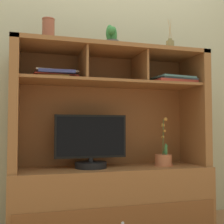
# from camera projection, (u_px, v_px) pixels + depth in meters

# --- Properties ---
(back_wall) EXTENTS (6.00, 0.02, 2.80)m
(back_wall) POSITION_uv_depth(u_px,v_px,m) (103.00, 51.00, 2.51)
(back_wall) COLOR #B1AE8D
(back_wall) RESTS_ON ground
(media_console) EXTENTS (1.46, 0.49, 1.36)m
(media_console) POSITION_uv_depth(u_px,v_px,m) (112.00, 174.00, 2.22)
(media_console) COLOR brown
(media_console) RESTS_ON ground
(tv_monitor) EXTENTS (0.53, 0.23, 0.39)m
(tv_monitor) POSITION_uv_depth(u_px,v_px,m) (91.00, 145.00, 2.17)
(tv_monitor) COLOR black
(tv_monitor) RESTS_ON media_console
(potted_orchid) EXTENTS (0.15, 0.15, 0.37)m
(potted_orchid) POSITION_uv_depth(u_px,v_px,m) (163.00, 159.00, 2.30)
(potted_orchid) COLOR #BC6944
(potted_orchid) RESTS_ON media_console
(magazine_stack_left) EXTENTS (0.33, 0.27, 0.06)m
(magazine_stack_left) POSITION_uv_depth(u_px,v_px,m) (55.00, 75.00, 2.13)
(magazine_stack_left) COLOR gold
(magazine_stack_left) RESTS_ON media_console
(magazine_stack_centre) EXTENTS (0.35, 0.29, 0.05)m
(magazine_stack_centre) POSITION_uv_depth(u_px,v_px,m) (172.00, 81.00, 2.33)
(magazine_stack_centre) COLOR #B23C31
(magazine_stack_centre) RESTS_ON media_console
(diffuser_bottle) EXTENTS (0.06, 0.06, 0.26)m
(diffuser_bottle) POSITION_uv_depth(u_px,v_px,m) (170.00, 46.00, 2.37)
(diffuser_bottle) COLOR olive
(diffuser_bottle) RESTS_ON media_console
(potted_succulent) EXTENTS (0.12, 0.12, 0.19)m
(potted_succulent) POSITION_uv_depth(u_px,v_px,m) (112.00, 38.00, 2.27)
(potted_succulent) COLOR #4E4E49
(potted_succulent) RESTS_ON media_console
(ceramic_vase) EXTENTS (0.09, 0.09, 0.19)m
(ceramic_vase) POSITION_uv_depth(u_px,v_px,m) (48.00, 31.00, 2.15)
(ceramic_vase) COLOR brown
(ceramic_vase) RESTS_ON media_console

